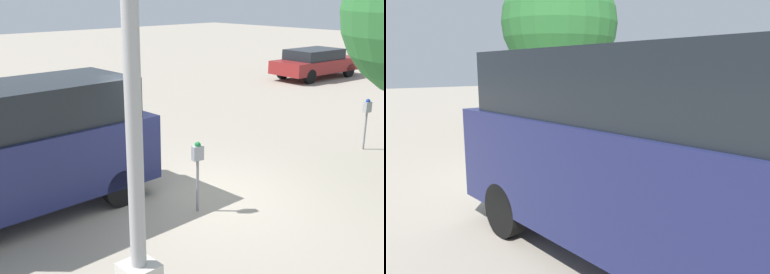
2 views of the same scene
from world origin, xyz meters
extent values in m
plane|color=gray|center=(0.00, 0.00, 0.00)|extent=(80.00, 80.00, 0.00)
cylinder|color=gray|center=(0.35, 0.49, 0.49)|extent=(0.05, 0.05, 0.97)
cube|color=gray|center=(0.35, 0.49, 1.10)|extent=(0.22, 0.14, 0.26)
sphere|color=#14662D|center=(0.35, 0.49, 1.26)|extent=(0.11, 0.11, 0.11)
cylinder|color=gray|center=(-5.18, 0.68, 0.48)|extent=(0.05, 0.05, 0.96)
cube|color=gray|center=(-5.18, 0.68, 1.09)|extent=(0.22, 0.14, 0.26)
sphere|color=navy|center=(-5.18, 0.68, 1.24)|extent=(0.11, 0.11, 0.11)
cube|color=beige|center=(2.72, 1.98, 0.28)|extent=(0.44, 0.44, 0.55)
cube|color=navy|center=(2.70, -1.45, 0.97)|extent=(4.69, 1.93, 1.24)
cube|color=black|center=(2.58, -1.45, 1.96)|extent=(3.75, 1.77, 0.75)
cylinder|color=black|center=(1.24, -0.64, 0.35)|extent=(0.71, 0.23, 0.71)
cylinder|color=black|center=(1.26, -2.29, 0.35)|extent=(0.71, 0.23, 0.71)
cylinder|color=brown|center=(-3.77, 2.54, 1.14)|extent=(0.34, 0.34, 2.27)
sphere|color=#28662D|center=(-3.77, 2.54, 3.47)|extent=(3.43, 3.43, 3.43)
camera|label=1|loc=(5.77, 6.34, 3.80)|focal=45.00mm
camera|label=2|loc=(5.33, -4.55, 2.13)|focal=35.00mm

